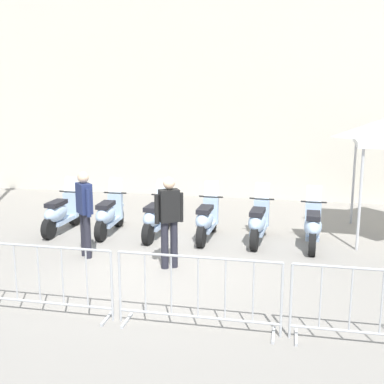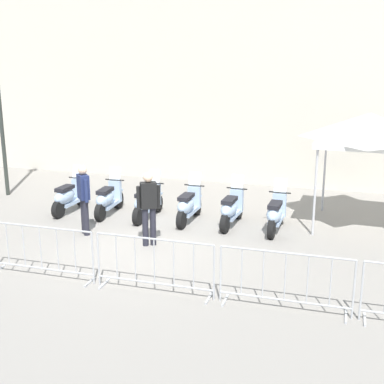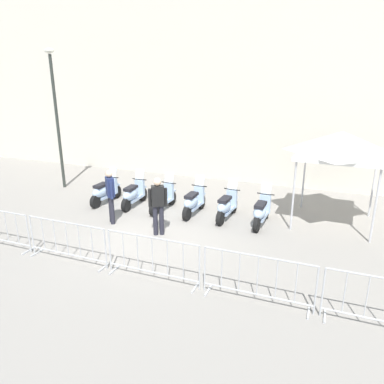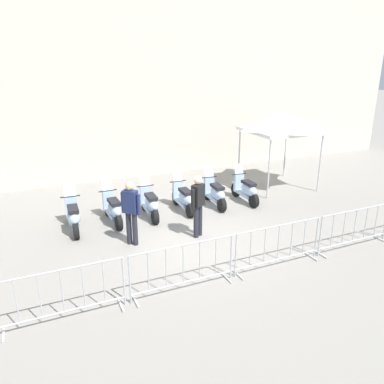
# 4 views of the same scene
# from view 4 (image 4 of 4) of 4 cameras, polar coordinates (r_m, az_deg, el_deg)

# --- Properties ---
(ground_plane) EXTENTS (120.00, 120.00, 0.00)m
(ground_plane) POSITION_cam_4_polar(r_m,az_deg,el_deg) (10.16, 0.41, -7.46)
(ground_plane) COLOR gray
(motorcycle_0) EXTENTS (0.56, 1.72, 1.24)m
(motorcycle_0) POSITION_cam_4_polar(r_m,az_deg,el_deg) (11.07, -17.71, -3.56)
(motorcycle_0) COLOR black
(motorcycle_0) RESTS_ON ground
(motorcycle_1) EXTENTS (0.56, 1.73, 1.24)m
(motorcycle_1) POSITION_cam_4_polar(r_m,az_deg,el_deg) (11.31, -11.99, -2.57)
(motorcycle_1) COLOR black
(motorcycle_1) RESTS_ON ground
(motorcycle_2) EXTENTS (0.56, 1.72, 1.24)m
(motorcycle_2) POSITION_cam_4_polar(r_m,az_deg,el_deg) (11.57, -6.46, -1.79)
(motorcycle_2) COLOR black
(motorcycle_2) RESTS_ON ground
(motorcycle_3) EXTENTS (0.56, 1.72, 1.24)m
(motorcycle_3) POSITION_cam_4_polar(r_m,az_deg,el_deg) (11.98, -1.29, -0.95)
(motorcycle_3) COLOR black
(motorcycle_3) RESTS_ON ground
(motorcycle_4) EXTENTS (0.56, 1.72, 1.24)m
(motorcycle_4) POSITION_cam_4_polar(r_m,az_deg,el_deg) (12.45, 3.55, -0.20)
(motorcycle_4) COLOR black
(motorcycle_4) RESTS_ON ground
(motorcycle_5) EXTENTS (0.56, 1.72, 1.24)m
(motorcycle_5) POSITION_cam_4_polar(r_m,az_deg,el_deg) (12.93, 8.25, 0.36)
(motorcycle_5) COLOR black
(motorcycle_5) RESTS_ON ground
(barrier_segment_1) EXTENTS (2.30, 0.55, 1.07)m
(barrier_segment_1) POSITION_cam_4_polar(r_m,az_deg,el_deg) (7.40, -19.21, -14.75)
(barrier_segment_1) COLOR #B2B5B7
(barrier_segment_1) RESTS_ON ground
(barrier_segment_2) EXTENTS (2.30, 0.55, 1.07)m
(barrier_segment_2) POSITION_cam_4_polar(r_m,az_deg,el_deg) (7.84, -1.34, -11.55)
(barrier_segment_2) COLOR #B2B5B7
(barrier_segment_2) RESTS_ON ground
(barrier_segment_3) EXTENTS (2.30, 0.55, 1.07)m
(barrier_segment_3) POSITION_cam_4_polar(r_m,az_deg,el_deg) (8.93, 13.05, -8.09)
(barrier_segment_3) COLOR #B2B5B7
(barrier_segment_3) RESTS_ON ground
(barrier_segment_4) EXTENTS (2.30, 0.55, 1.07)m
(barrier_segment_4) POSITION_cam_4_polar(r_m,az_deg,el_deg) (10.45, 23.62, -5.18)
(barrier_segment_4) COLOR #B2B5B7
(barrier_segment_4) RESTS_ON ground
(officer_near_row_end) EXTENTS (0.43, 0.41, 1.73)m
(officer_near_row_end) POSITION_cam_4_polar(r_m,az_deg,el_deg) (9.72, -9.34, -2.67)
(officer_near_row_end) COLOR #23232D
(officer_near_row_end) RESTS_ON ground
(officer_mid_plaza) EXTENTS (0.47, 0.38, 1.73)m
(officer_mid_plaza) POSITION_cam_4_polar(r_m,az_deg,el_deg) (10.05, 0.93, -1.68)
(officer_mid_plaza) COLOR #23232D
(officer_mid_plaza) RESTS_ON ground
(canopy_tent) EXTENTS (2.44, 2.44, 2.91)m
(canopy_tent) POSITION_cam_4_polar(r_m,az_deg,el_deg) (14.48, 13.43, 10.40)
(canopy_tent) COLOR silver
(canopy_tent) RESTS_ON ground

